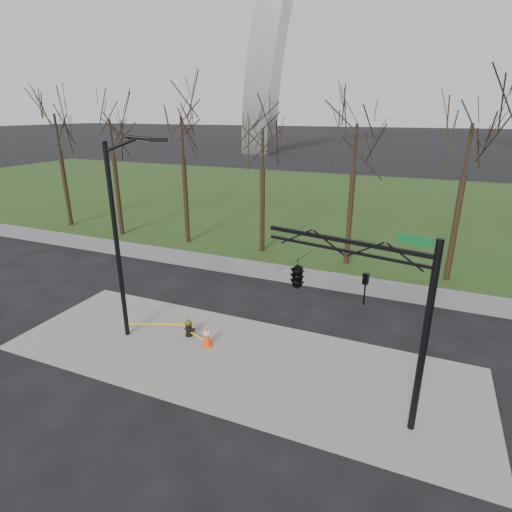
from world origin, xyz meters
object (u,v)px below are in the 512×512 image
at_px(traffic_cone, 207,337).
at_px(fire_hydrant, 189,328).
at_px(traffic_signal_mast, 319,279).
at_px(street_light, 121,230).

bearing_deg(traffic_cone, fire_hydrant, 160.54).
xyz_separation_m(traffic_cone, traffic_signal_mast, (4.66, -0.95, 3.65)).
height_order(traffic_cone, street_light, street_light).
bearing_deg(traffic_signal_mast, fire_hydrant, 178.54).
relative_size(street_light, traffic_signal_mast, 1.37).
distance_m(traffic_cone, traffic_signal_mast, 5.99).
relative_size(traffic_cone, street_light, 0.10).
height_order(traffic_cone, traffic_signal_mast, traffic_signal_mast).
height_order(fire_hydrant, street_light, street_light).
distance_m(fire_hydrant, traffic_signal_mast, 6.94).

